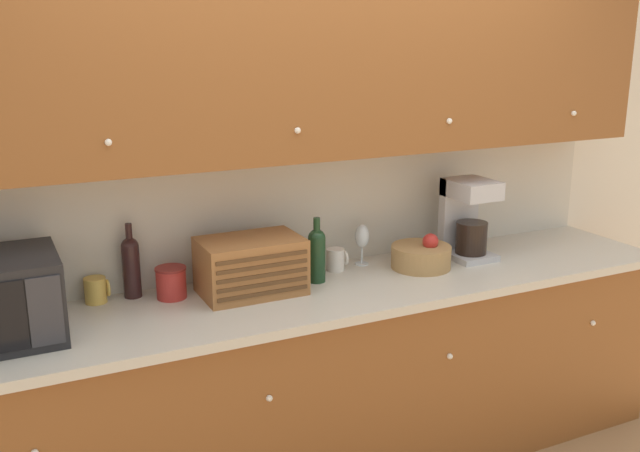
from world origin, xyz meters
TOP-DOWN VIEW (x-y plane):
  - ground_plane at (0.00, 0.00)m, footprint 24.00×24.00m
  - wall_back at (0.00, 0.03)m, footprint 5.78×0.06m
  - counter_unit at (-0.00, -0.32)m, footprint 3.40×0.67m
  - backsplash_panel at (0.00, -0.01)m, footprint 3.38×0.01m
  - upper_cabinets at (0.16, -0.17)m, footprint 3.38×0.36m
  - mug_blue_second at (-0.95, -0.07)m, footprint 0.10×0.09m
  - wine_bottle at (-0.80, -0.07)m, footprint 0.07×0.07m
  - storage_canister at (-0.66, -0.16)m, footprint 0.13×0.13m
  - bread_box at (-0.34, -0.24)m, footprint 0.43×0.29m
  - second_wine_bottle at (-0.02, -0.24)m, footprint 0.08×0.08m
  - mug at (0.13, -0.14)m, footprint 0.10×0.08m
  - wine_glass at (0.28, -0.11)m, footprint 0.07×0.07m
  - fruit_basket at (0.51, -0.28)m, footprint 0.28×0.28m
  - coffee_maker at (0.80, -0.23)m, footprint 0.20×0.25m

SIDE VIEW (x-z plane):
  - ground_plane at x=0.00m, z-range 0.00..0.00m
  - counter_unit at x=0.00m, z-range 0.00..0.91m
  - mug at x=0.13m, z-range 0.91..1.02m
  - mug_blue_second at x=-0.95m, z-range 0.91..1.02m
  - fruit_basket at x=0.51m, z-range 0.89..1.05m
  - storage_canister at x=-0.66m, z-range 0.91..1.05m
  - bread_box at x=-0.34m, z-range 0.91..1.15m
  - second_wine_bottle at x=-0.02m, z-range 0.90..1.19m
  - wine_glass at x=0.28m, z-range 0.95..1.15m
  - wine_bottle at x=-0.80m, z-range 0.90..1.21m
  - coffee_maker at x=0.80m, z-range 0.92..1.31m
  - backsplash_panel at x=0.00m, z-range 0.91..1.47m
  - wall_back at x=0.00m, z-range 0.00..2.60m
  - upper_cabinets at x=0.16m, z-range 1.47..2.24m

